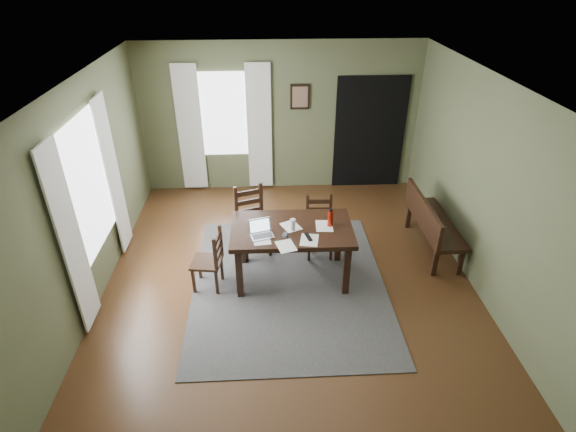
{
  "coord_description": "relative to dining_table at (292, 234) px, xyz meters",
  "views": [
    {
      "loc": [
        -0.27,
        -4.85,
        3.94
      ],
      "look_at": [
        0.0,
        0.3,
        0.9
      ],
      "focal_mm": 28.0,
      "sensor_mm": 36.0,
      "label": 1
    }
  ],
  "objects": [
    {
      "name": "ground",
      "position": [
        -0.04,
        -0.14,
        -0.72
      ],
      "size": [
        5.0,
        6.0,
        0.01
      ],
      "color": "#492C16"
    },
    {
      "name": "room_shell",
      "position": [
        -0.04,
        -0.14,
        1.09
      ],
      "size": [
        5.02,
        6.02,
        2.71
      ],
      "color": "#52593A",
      "rests_on": "ground"
    },
    {
      "name": "rug",
      "position": [
        -0.04,
        -0.14,
        -0.71
      ],
      "size": [
        2.6,
        3.2,
        0.01
      ],
      "color": "#414141",
      "rests_on": "ground"
    },
    {
      "name": "dining_table",
      "position": [
        0.0,
        0.0,
        0.0
      ],
      "size": [
        1.61,
        0.97,
        0.8
      ],
      "rotation": [
        0.0,
        0.0,
        -0.01
      ],
      "color": "black",
      "rests_on": "rug"
    },
    {
      "name": "chair_end",
      "position": [
        -1.09,
        -0.15,
        -0.28
      ],
      "size": [
        0.43,
        0.43,
        0.87
      ],
      "rotation": [
        0.0,
        0.0,
        -1.71
      ],
      "color": "black",
      "rests_on": "rug"
    },
    {
      "name": "chair_back_left",
      "position": [
        -0.54,
        0.69,
        -0.21
      ],
      "size": [
        0.57,
        0.57,
        1.03
      ],
      "rotation": [
        0.0,
        0.0,
        0.33
      ],
      "color": "black",
      "rests_on": "rug"
    },
    {
      "name": "chair_back_right",
      "position": [
        0.44,
        0.58,
        -0.27
      ],
      "size": [
        0.4,
        0.4,
        0.91
      ],
      "rotation": [
        0.0,
        0.0,
        -0.01
      ],
      "color": "black",
      "rests_on": "rug"
    },
    {
      "name": "bench",
      "position": [
        2.1,
        0.59,
        -0.21
      ],
      "size": [
        0.48,
        1.5,
        0.85
      ],
      "rotation": [
        0.0,
        0.0,
        1.57
      ],
      "color": "black",
      "rests_on": "ground"
    },
    {
      "name": "laptop",
      "position": [
        -0.4,
        -0.15,
        0.15
      ],
      "size": [
        0.34,
        0.3,
        0.2
      ],
      "rotation": [
        0.0,
        0.0,
        0.27
      ],
      "color": "#B7B7BC",
      "rests_on": "dining_table"
    },
    {
      "name": "computer_mouse",
      "position": [
        -0.1,
        -0.2,
        0.12
      ],
      "size": [
        0.09,
        0.11,
        0.03
      ],
      "primitive_type": "cube",
      "rotation": [
        0.0,
        0.0,
        -0.32
      ],
      "color": "#3F3F42",
      "rests_on": "dining_table"
    },
    {
      "name": "tv_remote",
      "position": [
        0.19,
        -0.25,
        0.11
      ],
      "size": [
        0.1,
        0.19,
        0.02
      ],
      "primitive_type": "cube",
      "rotation": [
        0.0,
        0.0,
        0.25
      ],
      "color": "black",
      "rests_on": "dining_table"
    },
    {
      "name": "drinking_glass",
      "position": [
        0.01,
        -0.05,
        0.18
      ],
      "size": [
        0.09,
        0.09,
        0.16
      ],
      "primitive_type": "cylinder",
      "rotation": [
        0.0,
        0.0,
        -0.36
      ],
      "color": "silver",
      "rests_on": "dining_table"
    },
    {
      "name": "water_bottle",
      "position": [
        0.51,
        0.03,
        0.22
      ],
      "size": [
        0.08,
        0.08,
        0.25
      ],
      "rotation": [
        0.0,
        0.0,
        -0.02
      ],
      "color": "#A61E0C",
      "rests_on": "dining_table"
    },
    {
      "name": "paper_a",
      "position": [
        -0.4,
        -0.25,
        0.1
      ],
      "size": [
        0.24,
        0.3,
        0.0
      ],
      "primitive_type": "cube",
      "rotation": [
        0.0,
        0.0,
        0.1
      ],
      "color": "white",
      "rests_on": "dining_table"
    },
    {
      "name": "paper_b",
      "position": [
        0.2,
        -0.31,
        0.1
      ],
      "size": [
        0.27,
        0.32,
        0.0
      ],
      "primitive_type": "cube",
      "rotation": [
        0.0,
        0.0,
        -0.18
      ],
      "color": "white",
      "rests_on": "dining_table"
    },
    {
      "name": "paper_c",
      "position": [
        -0.01,
        0.03,
        0.1
      ],
      "size": [
        0.31,
        0.34,
        0.0
      ],
      "primitive_type": "cube",
      "rotation": [
        0.0,
        0.0,
        0.44
      ],
      "color": "white",
      "rests_on": "dining_table"
    },
    {
      "name": "paper_d",
      "position": [
        0.43,
        0.02,
        0.1
      ],
      "size": [
        0.24,
        0.3,
        0.0
      ],
      "primitive_type": "cube",
      "rotation": [
        0.0,
        0.0,
        -0.06
      ],
      "color": "white",
      "rests_on": "dining_table"
    },
    {
      "name": "paper_e",
      "position": [
        -0.1,
        -0.43,
        0.1
      ],
      "size": [
        0.28,
        0.33,
        0.0
      ],
      "primitive_type": "cube",
      "rotation": [
        0.0,
        0.0,
        0.28
      ],
      "color": "white",
      "rests_on": "dining_table"
    },
    {
      "name": "window_left",
      "position": [
        -2.51,
        0.06,
        0.74
      ],
      "size": [
        0.01,
        1.3,
        1.7
      ],
      "color": "white",
      "rests_on": "ground"
    },
    {
      "name": "window_back",
      "position": [
        -1.04,
        2.83,
        0.74
      ],
      "size": [
        1.0,
        0.01,
        1.5
      ],
      "color": "white",
      "rests_on": "ground"
    },
    {
      "name": "curtain_left_near",
      "position": [
        -2.48,
        -0.76,
        0.49
      ],
      "size": [
        0.03,
        0.48,
        2.3
      ],
      "color": "silver",
      "rests_on": "ground"
    },
    {
      "name": "curtain_left_far",
      "position": [
        -2.48,
        0.88,
        0.49
      ],
      "size": [
        0.03,
        0.48,
        2.3
      ],
      "color": "silver",
      "rests_on": "ground"
    },
    {
      "name": "curtain_back_left",
      "position": [
        -1.66,
        2.8,
        0.49
      ],
      "size": [
        0.44,
        0.03,
        2.3
      ],
      "color": "silver",
      "rests_on": "ground"
    },
    {
      "name": "curtain_back_right",
      "position": [
        -0.42,
        2.8,
        0.49
      ],
      "size": [
        0.44,
        0.03,
        2.3
      ],
      "color": "silver",
      "rests_on": "ground"
    },
    {
      "name": "framed_picture",
      "position": [
        0.31,
        2.82,
        1.04
      ],
      "size": [
        0.34,
        0.03,
        0.44
      ],
      "color": "black",
      "rests_on": "ground"
    },
    {
      "name": "doorway_back",
      "position": [
        1.61,
        2.83,
        0.34
      ],
      "size": [
        1.3,
        0.03,
        2.1
      ],
      "color": "black",
      "rests_on": "ground"
    }
  ]
}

